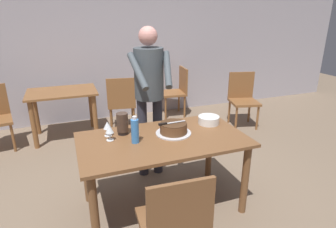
{
  "coord_description": "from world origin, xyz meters",
  "views": [
    {
      "loc": [
        -0.79,
        -2.25,
        1.85
      ],
      "look_at": [
        0.13,
        0.21,
        0.9
      ],
      "focal_mm": 30.2,
      "sensor_mm": 36.0,
      "label": 1
    }
  ],
  "objects_px": {
    "plate_stack": "(209,120)",
    "background_chair_0": "(122,101)",
    "background_chair_1": "(177,90)",
    "person_cutting_cake": "(149,87)",
    "wine_glass_far": "(109,130)",
    "cake_on_platter": "(173,129)",
    "main_dining_table": "(163,149)",
    "chair_near_side": "(174,223)",
    "hurricane_lamp": "(122,124)",
    "background_chair_2": "(243,97)",
    "background_table": "(63,101)",
    "cake_knife": "(167,123)",
    "water_bottle": "(135,131)",
    "wine_glass_near": "(107,126)"
  },
  "relations": [
    {
      "from": "wine_glass_near",
      "to": "chair_near_side",
      "type": "bearing_deg",
      "value": -75.71
    },
    {
      "from": "background_chair_1",
      "to": "person_cutting_cake",
      "type": "bearing_deg",
      "value": -120.37
    },
    {
      "from": "wine_glass_far",
      "to": "hurricane_lamp",
      "type": "xyz_separation_m",
      "value": [
        0.14,
        0.1,
        0.0
      ]
    },
    {
      "from": "main_dining_table",
      "to": "background_chair_2",
      "type": "xyz_separation_m",
      "value": [
        2.01,
        1.61,
        -0.14
      ]
    },
    {
      "from": "main_dining_table",
      "to": "background_chair_0",
      "type": "xyz_separation_m",
      "value": [
        0.03,
        2.1,
        -0.14
      ]
    },
    {
      "from": "cake_on_platter",
      "to": "chair_near_side",
      "type": "distance_m",
      "value": 0.98
    },
    {
      "from": "plate_stack",
      "to": "background_table",
      "type": "relative_size",
      "value": 0.22
    },
    {
      "from": "cake_on_platter",
      "to": "hurricane_lamp",
      "type": "xyz_separation_m",
      "value": [
        -0.46,
        0.16,
        0.06
      ]
    },
    {
      "from": "plate_stack",
      "to": "cake_on_platter",
      "type": "bearing_deg",
      "value": -165.37
    },
    {
      "from": "chair_near_side",
      "to": "background_chair_1",
      "type": "xyz_separation_m",
      "value": [
        1.35,
        3.28,
        0.0
      ]
    },
    {
      "from": "cake_on_platter",
      "to": "wine_glass_far",
      "type": "xyz_separation_m",
      "value": [
        -0.6,
        0.07,
        0.05
      ]
    },
    {
      "from": "plate_stack",
      "to": "background_table",
      "type": "xyz_separation_m",
      "value": [
        -1.42,
        1.96,
        -0.21
      ]
    },
    {
      "from": "plate_stack",
      "to": "background_chair_0",
      "type": "xyz_separation_m",
      "value": [
        -0.54,
        1.92,
        -0.3
      ]
    },
    {
      "from": "background_chair_1",
      "to": "background_chair_2",
      "type": "height_order",
      "value": "same"
    },
    {
      "from": "cake_knife",
      "to": "water_bottle",
      "type": "relative_size",
      "value": 1.08
    },
    {
      "from": "cake_on_platter",
      "to": "background_chair_1",
      "type": "bearing_deg",
      "value": 67.17
    },
    {
      "from": "cake_knife",
      "to": "water_bottle",
      "type": "height_order",
      "value": "water_bottle"
    },
    {
      "from": "main_dining_table",
      "to": "chair_near_side",
      "type": "distance_m",
      "value": 0.84
    },
    {
      "from": "main_dining_table",
      "to": "wine_glass_near",
      "type": "distance_m",
      "value": 0.56
    },
    {
      "from": "person_cutting_cake",
      "to": "background_chair_1",
      "type": "distance_m",
      "value": 2.2
    },
    {
      "from": "hurricane_lamp",
      "to": "person_cutting_cake",
      "type": "height_order",
      "value": "person_cutting_cake"
    },
    {
      "from": "hurricane_lamp",
      "to": "background_chair_2",
      "type": "bearing_deg",
      "value": 30.69
    },
    {
      "from": "chair_near_side",
      "to": "wine_glass_near",
      "type": "bearing_deg",
      "value": 104.29
    },
    {
      "from": "background_chair_2",
      "to": "wine_glass_near",
      "type": "bearing_deg",
      "value": -150.87
    },
    {
      "from": "wine_glass_near",
      "to": "person_cutting_cake",
      "type": "relative_size",
      "value": 0.08
    },
    {
      "from": "cake_on_platter",
      "to": "person_cutting_cake",
      "type": "height_order",
      "value": "person_cutting_cake"
    },
    {
      "from": "plate_stack",
      "to": "main_dining_table",
      "type": "bearing_deg",
      "value": -162.74
    },
    {
      "from": "plate_stack",
      "to": "water_bottle",
      "type": "xyz_separation_m",
      "value": [
        -0.83,
        -0.18,
        0.07
      ]
    },
    {
      "from": "wine_glass_near",
      "to": "hurricane_lamp",
      "type": "bearing_deg",
      "value": -2.3
    },
    {
      "from": "background_chair_2",
      "to": "plate_stack",
      "type": "bearing_deg",
      "value": -135.06
    },
    {
      "from": "main_dining_table",
      "to": "background_chair_1",
      "type": "relative_size",
      "value": 1.71
    },
    {
      "from": "wine_glass_near",
      "to": "background_chair_1",
      "type": "bearing_deg",
      "value": 54.26
    },
    {
      "from": "main_dining_table",
      "to": "plate_stack",
      "type": "relative_size",
      "value": 7.02
    },
    {
      "from": "plate_stack",
      "to": "chair_near_side",
      "type": "bearing_deg",
      "value": -128.23
    },
    {
      "from": "cake_on_platter",
      "to": "hurricane_lamp",
      "type": "relative_size",
      "value": 1.62
    },
    {
      "from": "background_chair_0",
      "to": "background_table",
      "type": "bearing_deg",
      "value": 177.63
    },
    {
      "from": "cake_knife",
      "to": "background_chair_2",
      "type": "distance_m",
      "value": 2.52
    },
    {
      "from": "water_bottle",
      "to": "chair_near_side",
      "type": "relative_size",
      "value": 0.28
    },
    {
      "from": "wine_glass_far",
      "to": "cake_on_platter",
      "type": "bearing_deg",
      "value": -6.23
    },
    {
      "from": "background_chair_0",
      "to": "background_chair_1",
      "type": "height_order",
      "value": "same"
    },
    {
      "from": "hurricane_lamp",
      "to": "cake_on_platter",
      "type": "bearing_deg",
      "value": -19.62
    },
    {
      "from": "person_cutting_cake",
      "to": "cake_knife",
      "type": "bearing_deg",
      "value": -91.27
    },
    {
      "from": "water_bottle",
      "to": "cake_knife",
      "type": "bearing_deg",
      "value": 10.18
    },
    {
      "from": "hurricane_lamp",
      "to": "background_chair_0",
      "type": "xyz_separation_m",
      "value": [
        0.36,
        1.87,
        -0.37
      ]
    },
    {
      "from": "main_dining_table",
      "to": "background_chair_1",
      "type": "bearing_deg",
      "value": 65.15
    },
    {
      "from": "chair_near_side",
      "to": "background_chair_0",
      "type": "distance_m",
      "value": 2.91
    },
    {
      "from": "main_dining_table",
      "to": "water_bottle",
      "type": "xyz_separation_m",
      "value": [
        -0.26,
        0.0,
        0.23
      ]
    },
    {
      "from": "cake_on_platter",
      "to": "person_cutting_cake",
      "type": "bearing_deg",
      "value": 95.81
    },
    {
      "from": "main_dining_table",
      "to": "chair_near_side",
      "type": "xyz_separation_m",
      "value": [
        -0.2,
        -0.81,
        -0.14
      ]
    },
    {
      "from": "background_table",
      "to": "cake_on_platter",
      "type": "bearing_deg",
      "value": -64.63
    }
  ]
}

